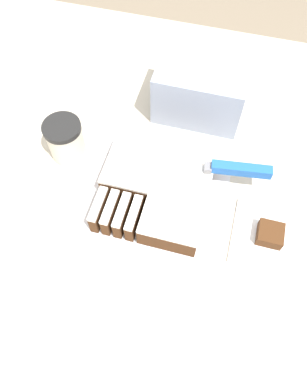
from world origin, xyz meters
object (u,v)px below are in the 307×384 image
at_px(storage_box, 200,91).
at_px(brownie, 270,234).
at_px(knife, 225,170).
at_px(coffee_cup, 65,140).
at_px(cake_board, 154,199).
at_px(cake, 157,190).

bearing_deg(storage_box, brownie, -55.41).
height_order(knife, brownie, knife).
bearing_deg(coffee_cup, cake_board, -17.61).
bearing_deg(knife, coffee_cup, -7.71).
xyz_separation_m(coffee_cup, brownie, (0.49, -0.10, -0.03)).
xyz_separation_m(cake_board, storage_box, (0.04, 0.29, 0.07)).
bearing_deg(storage_box, knife, -65.91).
bearing_deg(storage_box, cake, -97.24).
bearing_deg(cake, cake_board, -134.62).
xyz_separation_m(cake, storage_box, (0.04, 0.28, 0.03)).
relative_size(cake_board, storage_box, 1.47).
distance_m(cake_board, knife, 0.17).
xyz_separation_m(cake, coffee_cup, (-0.24, 0.07, 0.02)).
relative_size(cake_board, brownie, 6.01).
distance_m(coffee_cup, storage_box, 0.35).
height_order(cake, coffee_cup, coffee_cup).
bearing_deg(brownie, coffee_cup, 168.52).
bearing_deg(cake_board, coffee_cup, 162.39).
distance_m(knife, brownie, 0.16).
relative_size(knife, coffee_cup, 3.49).
relative_size(knife, storage_box, 1.63).
relative_size(cake_board, knife, 0.90).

